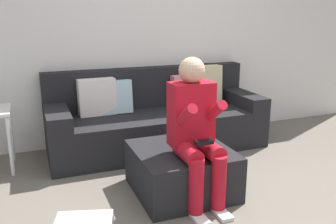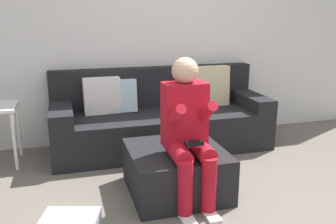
% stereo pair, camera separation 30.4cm
% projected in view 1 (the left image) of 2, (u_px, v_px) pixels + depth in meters
% --- Properties ---
extents(wall_back, '(6.15, 0.10, 2.52)m').
position_uv_depth(wall_back, '(149.00, 33.00, 4.30)').
color(wall_back, silver).
rests_on(wall_back, ground_plane).
extents(couch_sectional, '(2.39, 0.84, 0.89)m').
position_uv_depth(couch_sectional, '(156.00, 119.00, 4.16)').
color(couch_sectional, black).
rests_on(couch_sectional, ground_plane).
extents(ottoman, '(0.79, 0.80, 0.39)m').
position_uv_depth(ottoman, '(181.00, 170.00, 3.14)').
color(ottoman, black).
rests_on(ottoman, ground_plane).
extents(person_seated, '(0.34, 0.59, 1.17)m').
position_uv_depth(person_seated, '(196.00, 127.00, 2.87)').
color(person_seated, red).
rests_on(person_seated, ground_plane).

